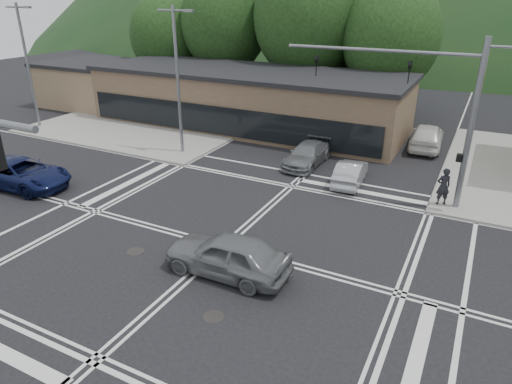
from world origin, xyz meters
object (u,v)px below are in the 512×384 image
at_px(car_queue_a, 350,173).
at_px(car_northbound, 307,155).
at_px(car_blue_west, 21,173).
at_px(car_grey_center, 227,255).
at_px(pedestrian, 443,186).
at_px(car_queue_b, 427,136).

bearing_deg(car_queue_a, car_northbound, -33.24).
height_order(car_blue_west, car_grey_center, car_grey_center).
relative_size(car_northbound, pedestrian, 2.42).
bearing_deg(car_northbound, pedestrian, -17.67).
height_order(car_queue_a, car_northbound, car_northbound).
xyz_separation_m(car_grey_center, car_queue_a, (1.54, 10.63, -0.18)).
height_order(car_queue_a, car_queue_b, car_queue_b).
height_order(car_blue_west, car_northbound, car_blue_west).
xyz_separation_m(car_queue_a, car_northbound, (-3.19, 1.70, 0.02)).
relative_size(car_blue_west, pedestrian, 2.97).
height_order(car_queue_b, pedestrian, pedestrian).
bearing_deg(car_queue_b, car_northbound, 44.55).
height_order(car_blue_west, car_queue_a, car_blue_west).
bearing_deg(car_grey_center, car_blue_west, -99.84).
distance_m(car_grey_center, car_northbound, 12.43).
relative_size(car_queue_b, pedestrian, 2.67).
bearing_deg(pedestrian, car_grey_center, 26.40).
bearing_deg(car_queue_a, car_grey_center, 76.56).
distance_m(car_northbound, pedestrian, 8.41).
distance_m(car_queue_a, car_northbound, 3.61).
xyz_separation_m(car_queue_a, car_queue_b, (2.77, 8.34, 0.21)).
relative_size(car_blue_west, car_queue_a, 1.43).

